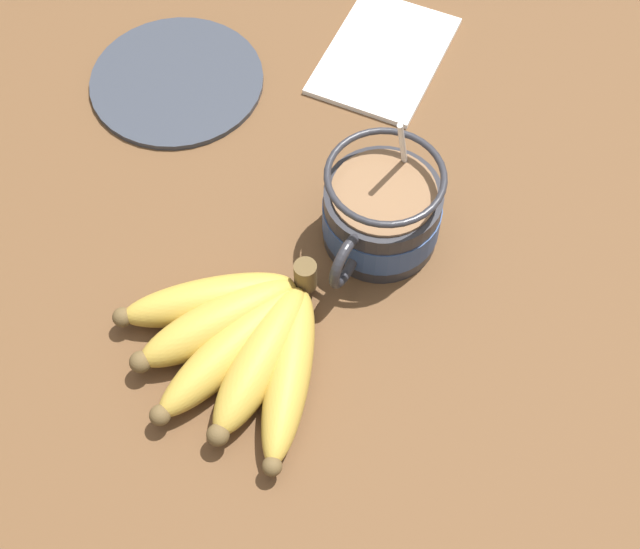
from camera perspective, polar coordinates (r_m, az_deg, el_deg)
name	(u,v)px	position (r cm, az deg, el deg)	size (l,w,h in cm)	color
table	(308,278)	(81.35, -0.79, -0.23)	(128.04, 128.04, 3.51)	brown
coffee_mug	(381,213)	(78.82, 3.94, 3.93)	(14.28, 10.56, 13.61)	#28282D
banana_bunch	(240,341)	(74.40, -5.14, -4.24)	(18.34, 20.72, 4.33)	brown
napkin	(384,55)	(95.83, 4.13, 13.81)	(17.33, 13.01, 0.60)	white
small_plate	(177,81)	(94.27, -9.15, 12.14)	(17.73, 17.73, 0.60)	#333842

